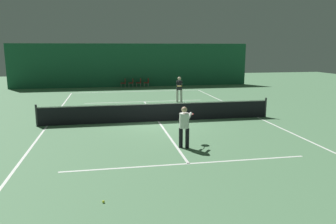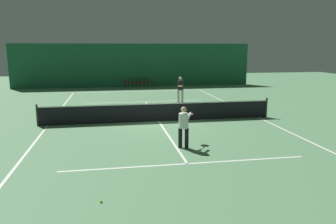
{
  "view_description": "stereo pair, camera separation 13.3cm",
  "coord_description": "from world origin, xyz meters",
  "px_view_note": "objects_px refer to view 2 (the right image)",
  "views": [
    {
      "loc": [
        -2.55,
        -16.35,
        3.76
      ],
      "look_at": [
        0.1,
        -2.18,
        0.91
      ],
      "focal_mm": 35.0,
      "sensor_mm": 36.0,
      "label": 1
    },
    {
      "loc": [
        -2.42,
        -16.37,
        3.76
      ],
      "look_at": [
        0.1,
        -2.18,
        0.91
      ],
      "focal_mm": 35.0,
      "sensor_mm": 36.0,
      "label": 2
    }
  ],
  "objects_px": {
    "tennis_net": "(159,112)",
    "courtside_chair_3": "(149,82)",
    "player_near": "(184,124)",
    "player_far": "(180,88)",
    "courtside_chair_2": "(141,82)",
    "tennis_ball": "(101,201)",
    "courtside_chair_0": "(126,82)",
    "courtside_chair_1": "(133,82)"
  },
  "relations": [
    {
      "from": "tennis_net",
      "to": "courtside_chair_3",
      "type": "xyz_separation_m",
      "value": [
        1.26,
        15.09,
        -0.03
      ]
    },
    {
      "from": "player_near",
      "to": "tennis_net",
      "type": "bearing_deg",
      "value": 29.66
    },
    {
      "from": "player_far",
      "to": "courtside_chair_2",
      "type": "xyz_separation_m",
      "value": [
        -1.85,
        9.39,
        -0.54
      ]
    },
    {
      "from": "courtside_chair_3",
      "to": "tennis_ball",
      "type": "height_order",
      "value": "courtside_chair_3"
    },
    {
      "from": "tennis_net",
      "to": "tennis_ball",
      "type": "height_order",
      "value": "tennis_net"
    },
    {
      "from": "player_near",
      "to": "player_far",
      "type": "xyz_separation_m",
      "value": [
        2.1,
        10.34,
        0.1
      ]
    },
    {
      "from": "player_far",
      "to": "tennis_ball",
      "type": "bearing_deg",
      "value": -7.2
    },
    {
      "from": "player_near",
      "to": "tennis_ball",
      "type": "relative_size",
      "value": 24.14
    },
    {
      "from": "tennis_net",
      "to": "courtside_chair_0",
      "type": "bearing_deg",
      "value": 93.66
    },
    {
      "from": "tennis_ball",
      "to": "player_near",
      "type": "bearing_deg",
      "value": 53.49
    },
    {
      "from": "player_near",
      "to": "courtside_chair_0",
      "type": "xyz_separation_m",
      "value": [
        -1.24,
        19.73,
        -0.44
      ]
    },
    {
      "from": "player_near",
      "to": "courtside_chair_2",
      "type": "relative_size",
      "value": 1.9
    },
    {
      "from": "courtside_chair_1",
      "to": "tennis_net",
      "type": "bearing_deg",
      "value": 0.85
    },
    {
      "from": "courtside_chair_3",
      "to": "tennis_ball",
      "type": "xyz_separation_m",
      "value": [
        -4.0,
        -23.8,
        -0.45
      ]
    },
    {
      "from": "courtside_chair_0",
      "to": "courtside_chair_3",
      "type": "distance_m",
      "value": 2.22
    },
    {
      "from": "courtside_chair_2",
      "to": "courtside_chair_3",
      "type": "height_order",
      "value": "same"
    },
    {
      "from": "courtside_chair_2",
      "to": "courtside_chair_3",
      "type": "relative_size",
      "value": 1.0
    },
    {
      "from": "player_near",
      "to": "courtside_chair_3",
      "type": "bearing_deg",
      "value": 23.42
    },
    {
      "from": "tennis_net",
      "to": "courtside_chair_0",
      "type": "distance_m",
      "value": 15.12
    },
    {
      "from": "courtside_chair_1",
      "to": "courtside_chair_3",
      "type": "bearing_deg",
      "value": 90.0
    },
    {
      "from": "courtside_chair_1",
      "to": "tennis_ball",
      "type": "relative_size",
      "value": 12.73
    },
    {
      "from": "player_far",
      "to": "courtside_chair_0",
      "type": "relative_size",
      "value": 2.11
    },
    {
      "from": "tennis_net",
      "to": "player_near",
      "type": "bearing_deg",
      "value": -86.62
    },
    {
      "from": "player_near",
      "to": "player_far",
      "type": "distance_m",
      "value": 10.55
    },
    {
      "from": "tennis_net",
      "to": "courtside_chair_2",
      "type": "height_order",
      "value": "tennis_net"
    },
    {
      "from": "tennis_net",
      "to": "courtside_chair_0",
      "type": "height_order",
      "value": "tennis_net"
    },
    {
      "from": "courtside_chair_0",
      "to": "courtside_chair_3",
      "type": "relative_size",
      "value": 1.0
    },
    {
      "from": "tennis_net",
      "to": "tennis_ball",
      "type": "xyz_separation_m",
      "value": [
        -2.74,
        -8.71,
        -0.48
      ]
    },
    {
      "from": "courtside_chair_1",
      "to": "courtside_chair_3",
      "type": "distance_m",
      "value": 1.48
    },
    {
      "from": "tennis_net",
      "to": "player_near",
      "type": "distance_m",
      "value": 4.66
    },
    {
      "from": "player_far",
      "to": "courtside_chair_1",
      "type": "bearing_deg",
      "value": -152.22
    },
    {
      "from": "courtside_chair_2",
      "to": "courtside_chair_0",
      "type": "bearing_deg",
      "value": -90.0
    },
    {
      "from": "tennis_net",
      "to": "courtside_chair_1",
      "type": "bearing_deg",
      "value": 90.85
    },
    {
      "from": "courtside_chair_0",
      "to": "tennis_ball",
      "type": "xyz_separation_m",
      "value": [
        -1.78,
        -23.8,
        -0.45
      ]
    },
    {
      "from": "tennis_net",
      "to": "courtside_chair_3",
      "type": "height_order",
      "value": "tennis_net"
    },
    {
      "from": "courtside_chair_2",
      "to": "tennis_ball",
      "type": "xyz_separation_m",
      "value": [
        -3.26,
        -23.8,
        -0.45
      ]
    },
    {
      "from": "player_far",
      "to": "tennis_ball",
      "type": "distance_m",
      "value": 15.32
    },
    {
      "from": "tennis_ball",
      "to": "courtside_chair_1",
      "type": "bearing_deg",
      "value": 83.96
    },
    {
      "from": "tennis_net",
      "to": "courtside_chair_2",
      "type": "xyz_separation_m",
      "value": [
        0.52,
        15.09,
        -0.03
      ]
    },
    {
      "from": "courtside_chair_3",
      "to": "courtside_chair_1",
      "type": "bearing_deg",
      "value": -90.0
    },
    {
      "from": "player_far",
      "to": "player_near",
      "type": "bearing_deg",
      "value": 0.86
    },
    {
      "from": "courtside_chair_2",
      "to": "courtside_chair_3",
      "type": "bearing_deg",
      "value": 90.0
    }
  ]
}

